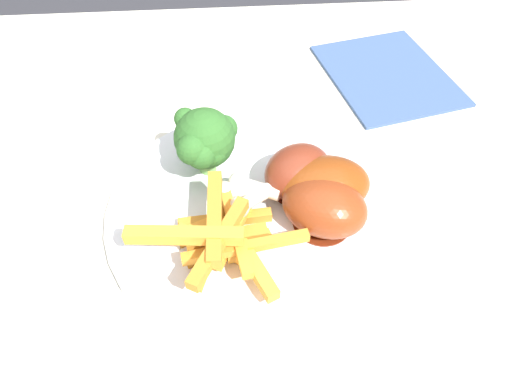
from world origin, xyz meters
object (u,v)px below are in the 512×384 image
carrot_fries_pile (220,236)px  chicken_drumstick_near (320,206)px  dinner_plate (256,210)px  chicken_drumstick_far (319,185)px  chicken_drumstick_extra (294,174)px  fork (61,83)px  broccoli_floret_front (204,140)px  dining_table (280,290)px

carrot_fries_pile → chicken_drumstick_near: (0.09, 0.02, 0.00)m
dinner_plate → chicken_drumstick_far: size_ratio=1.97×
chicken_drumstick_near → chicken_drumstick_extra: (-0.02, 0.04, 0.00)m
carrot_fries_pile → chicken_drumstick_extra: size_ratio=1.35×
chicken_drumstick_near → fork: bearing=139.2°
carrot_fries_pile → chicken_drumstick_extra: bearing=41.6°
broccoli_floret_front → chicken_drumstick_extra: broccoli_floret_front is taller
broccoli_floret_front → chicken_drumstick_extra: 0.09m
chicken_drumstick_near → carrot_fries_pile: bearing=-165.0°
broccoli_floret_front → fork: 0.25m
chicken_drumstick_extra → fork: (-0.26, 0.20, -0.03)m
dinner_plate → chicken_drumstick_near: (0.05, -0.02, 0.03)m
carrot_fries_pile → fork: 0.33m
broccoli_floret_front → carrot_fries_pile: broccoli_floret_front is taller
dining_table → fork: bearing=136.7°
dining_table → chicken_drumstick_near: 0.15m
chicken_drumstick_far → chicken_drumstick_near: bearing=-98.7°
dining_table → carrot_fries_pile: 0.16m
carrot_fries_pile → chicken_drumstick_near: same height
dining_table → chicken_drumstick_extra: 0.16m
fork → dinner_plate: bearing=-107.6°
dinner_plate → chicken_drumstick_near: 0.06m
carrot_fries_pile → chicken_drumstick_far: (0.09, 0.05, 0.00)m
chicken_drumstick_extra → dining_table: bearing=-107.3°
broccoli_floret_front → fork: size_ratio=0.37×
dining_table → chicken_drumstick_far: chicken_drumstick_far is taller
fork → carrot_fries_pile: bearing=-117.2°
carrot_fries_pile → fork: bearing=126.1°
carrot_fries_pile → fork: size_ratio=0.77×
dinner_plate → chicken_drumstick_extra: bearing=25.0°
dining_table → chicken_drumstick_near: size_ratio=7.24×
dining_table → carrot_fries_pile: size_ratio=6.35×
dining_table → dinner_plate: 0.13m
dining_table → chicken_drumstick_near: (0.03, -0.00, 0.15)m
broccoli_floret_front → chicken_drumstick_far: 0.11m
dining_table → chicken_drumstick_extra: bearing=72.7°
chicken_drumstick_far → broccoli_floret_front: bearing=155.3°
broccoli_floret_front → dinner_plate: bearing=-47.7°
dinner_plate → fork: dinner_plate is taller
carrot_fries_pile → chicken_drumstick_extra: same height
dinner_plate → chicken_drumstick_extra: 0.05m
dining_table → broccoli_floret_front: (-0.07, 0.07, 0.17)m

